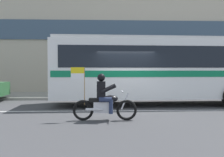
# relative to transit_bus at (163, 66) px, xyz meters

# --- Properties ---
(ground_plane) EXTENTS (60.00, 60.00, 0.00)m
(ground_plane) POSITION_rel_transit_bus_xyz_m (-1.93, -1.19, -1.88)
(ground_plane) COLOR #3D3D3F
(sidewalk_curb) EXTENTS (28.00, 3.80, 0.15)m
(sidewalk_curb) POSITION_rel_transit_bus_xyz_m (-1.93, 3.91, -1.81)
(sidewalk_curb) COLOR gray
(sidewalk_curb) RESTS_ON ground_plane
(lane_center_stripe) EXTENTS (26.60, 0.14, 0.01)m
(lane_center_stripe) POSITION_rel_transit_bus_xyz_m (-1.93, -1.79, -1.88)
(lane_center_stripe) COLOR silver
(lane_center_stripe) RESTS_ON ground_plane
(office_building_facade) EXTENTS (28.00, 0.89, 13.18)m
(office_building_facade) POSITION_rel_transit_bus_xyz_m (-1.93, 6.20, 4.72)
(office_building_facade) COLOR #B2A893
(office_building_facade) RESTS_ON ground_plane
(transit_bus) EXTENTS (10.74, 2.97, 3.22)m
(transit_bus) POSITION_rel_transit_bus_xyz_m (0.00, 0.00, 0.00)
(transit_bus) COLOR white
(transit_bus) RESTS_ON ground_plane
(motorcycle_with_rider) EXTENTS (2.20, 0.64, 1.78)m
(motorcycle_with_rider) POSITION_rel_transit_bus_xyz_m (-2.92, -3.73, -1.22)
(motorcycle_with_rider) COLOR black
(motorcycle_with_rider) RESTS_ON ground_plane
(fire_hydrant) EXTENTS (0.22, 0.30, 0.75)m
(fire_hydrant) POSITION_rel_transit_bus_xyz_m (0.14, 2.74, -1.36)
(fire_hydrant) COLOR red
(fire_hydrant) RESTS_ON sidewalk_curb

